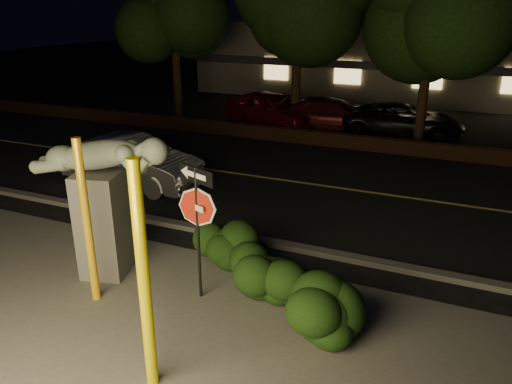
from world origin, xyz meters
TOP-DOWN VIEW (x-y plane):
  - ground at (0.00, 10.00)m, footprint 90.00×90.00m
  - patio at (0.00, -1.00)m, footprint 14.00×6.00m
  - road at (0.00, 7.00)m, footprint 80.00×8.00m
  - lane_marking at (0.00, 7.00)m, footprint 80.00×0.12m
  - curb at (0.00, 2.90)m, footprint 80.00×0.25m
  - brick_wall at (0.00, 11.30)m, footprint 40.00×0.35m
  - parking_lot at (0.00, 17.00)m, footprint 40.00×12.00m
  - building at (0.00, 24.99)m, footprint 22.00×10.20m
  - yellow_pole_left at (-1.51, -0.31)m, footprint 0.15×0.15m
  - yellow_pole_right at (0.64, -1.69)m, footprint 0.16×0.16m
  - signpost at (0.17, 0.49)m, footprint 0.79×0.31m
  - sculpture at (-1.87, 0.53)m, footprint 2.58×1.28m
  - hedge_center at (0.14, 1.69)m, footprint 1.83×0.97m
  - hedge_right at (1.61, 0.96)m, footprint 1.69×1.19m
  - hedge_far_right at (2.69, 0.27)m, footprint 1.81×1.40m
  - silver_sedan at (-4.56, 4.91)m, footprint 4.36×1.68m
  - parked_car_red at (-3.59, 13.30)m, footprint 4.78×3.29m
  - parked_car_darkred at (-0.95, 13.46)m, footprint 4.89×2.52m
  - parked_car_dark at (1.76, 13.77)m, footprint 4.87×2.69m

SIDE VIEW (x-z plane):
  - ground at x=0.00m, z-range 0.00..0.00m
  - road at x=0.00m, z-range 0.00..0.01m
  - parking_lot at x=0.00m, z-range 0.00..0.01m
  - patio at x=0.00m, z-range 0.00..0.02m
  - lane_marking at x=0.00m, z-range 0.02..0.02m
  - curb at x=0.00m, z-range 0.00..0.12m
  - brick_wall at x=0.00m, z-range 0.00..0.50m
  - hedge_center at x=0.14m, z-range 0.00..0.92m
  - hedge_right at x=1.61m, z-range 0.00..1.00m
  - hedge_far_right at x=2.69m, z-range 0.00..1.11m
  - parked_car_dark at x=1.76m, z-range 0.00..1.29m
  - parked_car_darkred at x=-0.95m, z-range 0.00..1.36m
  - silver_sedan at x=-4.56m, z-range 0.00..1.41m
  - parked_car_red at x=-3.59m, z-range 0.00..1.51m
  - yellow_pole_left at x=-1.51m, z-range 0.00..2.97m
  - yellow_pole_right at x=0.64m, z-range 0.00..3.27m
  - sculpture at x=-1.87m, z-range 0.32..3.09m
  - signpost at x=0.17m, z-range 0.52..2.97m
  - building at x=0.00m, z-range 0.00..4.00m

